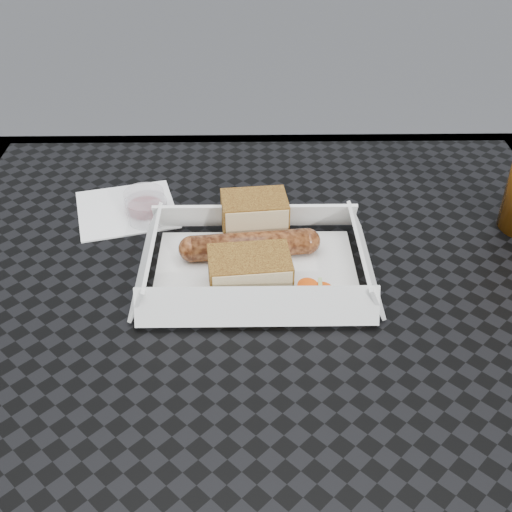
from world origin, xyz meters
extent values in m
cube|color=black|center=(0.00, 0.00, 0.74)|extent=(0.80, 0.80, 0.01)
cube|color=black|center=(0.00, 0.39, 0.73)|extent=(0.80, 0.03, 0.03)
cylinder|color=black|center=(-0.35, 0.35, 0.36)|extent=(0.03, 0.03, 0.73)
cylinder|color=black|center=(0.35, 0.35, 0.36)|extent=(0.03, 0.03, 0.73)
cube|color=white|center=(-0.01, 0.05, 0.75)|extent=(0.22, 0.15, 0.00)
cylinder|color=brown|center=(-0.01, 0.07, 0.76)|extent=(0.13, 0.04, 0.03)
sphere|color=brown|center=(0.05, 0.08, 0.76)|extent=(0.03, 0.03, 0.03)
sphere|color=brown|center=(-0.08, 0.07, 0.76)|extent=(0.03, 0.03, 0.03)
cube|color=olive|center=(-0.01, 0.12, 0.77)|extent=(0.08, 0.06, 0.05)
cube|color=olive|center=(-0.02, 0.01, 0.77)|extent=(0.09, 0.06, 0.04)
cylinder|color=#F34F0A|center=(0.05, 0.00, 0.75)|extent=(0.02, 0.02, 0.00)
torus|color=white|center=(0.06, -0.01, 0.75)|extent=(0.02, 0.02, 0.00)
cube|color=#B2D17F|center=(0.06, 0.00, 0.75)|extent=(0.02, 0.02, 0.00)
cube|color=white|center=(-0.17, 0.18, 0.75)|extent=(0.15, 0.15, 0.00)
cylinder|color=maroon|center=(-0.15, 0.18, 0.76)|extent=(0.05, 0.05, 0.03)
cylinder|color=silver|center=(-0.14, 0.16, 0.76)|extent=(0.05, 0.05, 0.03)
camera|label=1|loc=(-0.02, -0.51, 1.17)|focal=45.00mm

